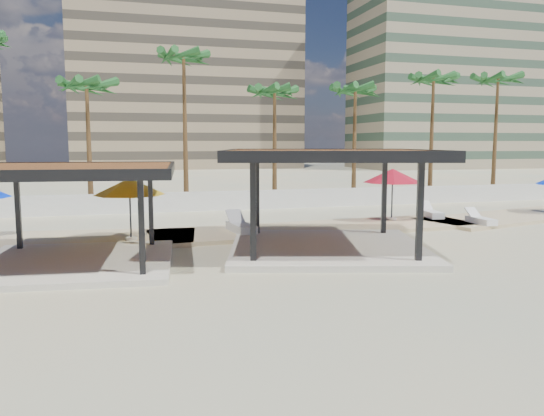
{
  "coord_description": "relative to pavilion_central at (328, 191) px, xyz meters",
  "views": [
    {
      "loc": [
        -6.95,
        -16.59,
        4.11
      ],
      "look_at": [
        -0.9,
        5.1,
        1.4
      ],
      "focal_mm": 35.0,
      "sensor_mm": 36.0,
      "label": 1
    }
  ],
  "objects": [
    {
      "name": "lounger_c",
      "position": [
        9.56,
        3.44,
        -1.98
      ],
      "size": [
        0.66,
        1.92,
        0.72
      ],
      "rotation": [
        0.0,
        0.0,
        1.55
      ],
      "color": "white",
      "rests_on": "promenade"
    },
    {
      "name": "lounger_b",
      "position": [
        8.5,
        6.26,
        -1.96
      ],
      "size": [
        0.98,
        2.17,
        0.79
      ],
      "rotation": [
        0.0,
        0.0,
        1.42
      ],
      "color": "white",
      "rests_on": "promenade"
    },
    {
      "name": "umbrella_c",
      "position": [
        5.85,
        5.71,
        0.15
      ],
      "size": [
        4.0,
        4.0,
        2.69
      ],
      "rotation": [
        0.0,
        0.0,
        -0.43
      ],
      "color": "beige",
      "rests_on": "promenade"
    },
    {
      "name": "palm_d",
      "position": [
        -3.58,
        16.49,
        7.01
      ],
      "size": [
        3.0,
        3.0,
        10.59
      ],
      "color": "brown",
      "rests_on": "ground"
    },
    {
      "name": "palm_e",
      "position": [
        2.42,
        15.99,
        5.01
      ],
      "size": [
        3.0,
        3.0,
        8.46
      ],
      "color": "brown",
      "rests_on": "ground"
    },
    {
      "name": "promenade",
      "position": [
        1.42,
        5.26,
        -2.28
      ],
      "size": [
        44.45,
        7.97,
        0.24
      ],
      "color": "#C6B284",
      "rests_on": "ground"
    },
    {
      "name": "palm_g",
      "position": [
        14.42,
        15.79,
        6.15
      ],
      "size": [
        3.0,
        3.0,
        9.67
      ],
      "color": "brown",
      "rests_on": "ground"
    },
    {
      "name": "lounger_a",
      "position": [
        -2.53,
        4.15,
        -1.94
      ],
      "size": [
        1.04,
        2.45,
        0.9
      ],
      "rotation": [
        0.0,
        0.0,
        1.69
      ],
      "color": "white",
      "rests_on": "promenade"
    },
    {
      "name": "ground",
      "position": [
        -0.58,
        -2.41,
        -2.34
      ],
      "size": [
        200.0,
        200.0,
        0.0
      ],
      "primitive_type": "plane",
      "color": "#CDB788",
      "rests_on": "ground"
    },
    {
      "name": "pavilion_central",
      "position": [
        0.0,
        0.0,
        0.0
      ],
      "size": [
        9.48,
        9.48,
        3.91
      ],
      "rotation": [
        0.0,
        0.0,
        -0.27
      ],
      "color": "beige",
      "rests_on": "ground"
    },
    {
      "name": "palm_c",
      "position": [
        -9.58,
        15.69,
        5.04
      ],
      "size": [
        3.0,
        3.0,
        8.49
      ],
      "color": "brown",
      "rests_on": "ground"
    },
    {
      "name": "building_mid",
      "position": [
        3.42,
        75.59,
        11.93
      ],
      "size": [
        38.0,
        16.0,
        30.4
      ],
      "color": "#847259",
      "rests_on": "ground"
    },
    {
      "name": "palm_f",
      "position": [
        8.42,
        16.19,
        5.29
      ],
      "size": [
        3.0,
        3.0,
        8.76
      ],
      "color": "brown",
      "rests_on": "ground"
    },
    {
      "name": "pavilion_west",
      "position": [
        -9.25,
        -0.1,
        -0.29
      ],
      "size": [
        7.42,
        7.42,
        3.43
      ],
      "rotation": [
        0.0,
        0.0,
        -0.1
      ],
      "color": "beige",
      "rests_on": "ground"
    },
    {
      "name": "umbrella_b",
      "position": [
        -7.34,
        3.39,
        0.05
      ],
      "size": [
        2.97,
        2.97,
        2.57
      ],
      "rotation": [
        0.0,
        0.0,
        0.03
      ],
      "color": "beige",
      "rests_on": "promenade"
    },
    {
      "name": "palm_h",
      "position": [
        20.42,
        16.39,
        6.37
      ],
      "size": [
        3.0,
        3.0,
        9.91
      ],
      "color": "brown",
      "rests_on": "ground"
    },
    {
      "name": "building_east",
      "position": [
        47.42,
        63.59,
        14.93
      ],
      "size": [
        32.0,
        15.0,
        36.4
      ],
      "color": "gray",
      "rests_on": "ground"
    },
    {
      "name": "boundary_wall",
      "position": [
        -0.58,
        13.59,
        -1.74
      ],
      "size": [
        56.0,
        0.3,
        1.2
      ],
      "primitive_type": "cube",
      "color": "silver",
      "rests_on": "ground"
    }
  ]
}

